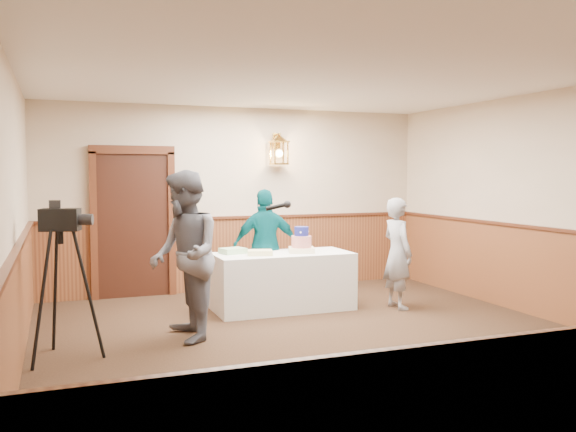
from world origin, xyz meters
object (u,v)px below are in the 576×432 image
at_px(display_table, 283,281).
at_px(assistant_p, 266,247).
at_px(tv_camera_rig, 62,292).
at_px(interviewer, 185,256).
at_px(sheet_cake_green, 233,251).
at_px(baker, 398,253).
at_px(sheet_cake_yellow, 260,253).
at_px(tiered_cake, 301,242).

distance_m(display_table, assistant_p, 0.60).
xyz_separation_m(assistant_p, tv_camera_rig, (-2.65, -1.71, -0.13)).
relative_size(display_table, tv_camera_rig, 1.23).
bearing_deg(interviewer, sheet_cake_green, 143.80).
bearing_deg(display_table, baker, -18.02).
height_order(sheet_cake_yellow, baker, baker).
bearing_deg(sheet_cake_yellow, assistant_p, 63.52).
bearing_deg(tv_camera_rig, sheet_cake_green, 50.22).
distance_m(sheet_cake_yellow, sheet_cake_green, 0.39).
bearing_deg(baker, interviewer, 98.54).
xyz_separation_m(display_table, sheet_cake_yellow, (-0.34, -0.09, 0.41)).
bearing_deg(baker, assistant_p, 57.31).
distance_m(sheet_cake_green, interviewer, 1.49).
bearing_deg(tiered_cake, tv_camera_rig, -157.37).
relative_size(display_table, interviewer, 0.98).
bearing_deg(tv_camera_rig, baker, 26.44).
relative_size(assistant_p, tv_camera_rig, 1.08).
bearing_deg(interviewer, baker, 100.26).
height_order(sheet_cake_green, interviewer, interviewer).
relative_size(baker, tv_camera_rig, 1.01).
bearing_deg(sheet_cake_green, display_table, -15.92).
xyz_separation_m(display_table, baker, (1.45, -0.47, 0.36)).
bearing_deg(assistant_p, baker, 156.80).
height_order(sheet_cake_green, baker, baker).
xyz_separation_m(display_table, sheet_cake_green, (-0.63, 0.18, 0.41)).
height_order(display_table, sheet_cake_green, sheet_cake_green).
height_order(baker, assistant_p, assistant_p).
bearing_deg(tiered_cake, sheet_cake_green, 166.62).
bearing_deg(sheet_cake_green, sheet_cake_yellow, -43.70).
bearing_deg(interviewer, tv_camera_rig, -79.15).
bearing_deg(tv_camera_rig, interviewer, 26.86).
distance_m(sheet_cake_yellow, assistant_p, 0.59).
relative_size(interviewer, tv_camera_rig, 1.26).
relative_size(sheet_cake_green, baker, 0.21).
xyz_separation_m(sheet_cake_green, interviewer, (-0.87, -1.21, 0.13)).
distance_m(baker, tv_camera_rig, 4.26).
distance_m(display_table, tv_camera_rig, 3.03).
xyz_separation_m(tiered_cake, assistant_p, (-0.34, 0.46, -0.09)).
distance_m(interviewer, assistant_p, 2.04).
height_order(sheet_cake_yellow, tv_camera_rig, tv_camera_rig).
bearing_deg(tiered_cake, sheet_cake_yellow, -174.19).
relative_size(tiered_cake, sheet_cake_green, 1.37).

